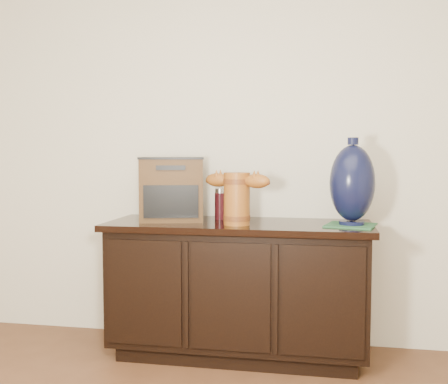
% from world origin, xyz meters
% --- Properties ---
extents(sideboard, '(1.46, 0.56, 0.75)m').
position_xyz_m(sideboard, '(0.00, 2.23, 0.39)').
color(sideboard, black).
rests_on(sideboard, ground).
extents(terracotta_vessel, '(0.39, 0.21, 0.28)m').
position_xyz_m(terracotta_vessel, '(0.01, 2.12, 0.91)').
color(terracotta_vessel, '#9D591C').
rests_on(terracotta_vessel, sideboard).
extents(tv_radio, '(0.42, 0.37, 0.36)m').
position_xyz_m(tv_radio, '(-0.39, 2.25, 0.94)').
color(tv_radio, '#402710').
rests_on(tv_radio, sideboard).
extents(green_mat, '(0.30, 0.30, 0.01)m').
position_xyz_m(green_mat, '(0.61, 2.19, 0.76)').
color(green_mat, '#285935').
rests_on(green_mat, sideboard).
extents(lamp_base, '(0.28, 0.28, 0.46)m').
position_xyz_m(lamp_base, '(0.61, 2.19, 0.98)').
color(lamp_base, black).
rests_on(lamp_base, green_mat).
extents(spray_can, '(0.06, 0.06, 0.18)m').
position_xyz_m(spray_can, '(-0.13, 2.35, 0.84)').
color(spray_can, '#550E16').
rests_on(spray_can, sideboard).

